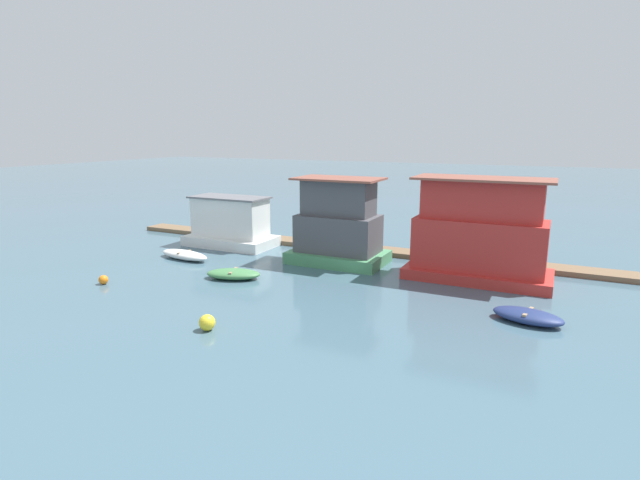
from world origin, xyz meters
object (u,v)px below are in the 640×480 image
at_px(houseboat_white, 230,224).
at_px(dinghy_navy, 528,316).
at_px(buoy_yellow, 207,323).
at_px(buoy_orange, 103,280).
at_px(houseboat_green, 338,227).
at_px(dinghy_white, 184,255).
at_px(dinghy_green, 233,274).
at_px(houseboat_red, 480,235).
at_px(mooring_post_far_right, 305,238).

relative_size(houseboat_white, dinghy_navy, 2.01).
bearing_deg(buoy_yellow, buoy_orange, 163.35).
height_order(houseboat_green, dinghy_white, houseboat_green).
bearing_deg(dinghy_green, dinghy_white, 157.36).
relative_size(houseboat_white, dinghy_white, 1.58).
height_order(houseboat_white, dinghy_green, houseboat_white).
relative_size(dinghy_white, dinghy_navy, 1.27).
xyz_separation_m(houseboat_white, houseboat_green, (8.52, -0.97, 0.63)).
distance_m(houseboat_green, dinghy_green, 6.94).
bearing_deg(houseboat_red, houseboat_white, 176.74).
bearing_deg(buoy_yellow, houseboat_white, 122.17).
relative_size(mooring_post_far_right, buoy_yellow, 2.38).
relative_size(dinghy_green, dinghy_navy, 1.06).
bearing_deg(houseboat_green, buoy_yellow, -91.98).
xyz_separation_m(houseboat_red, dinghy_white, (-16.98, -3.42, -2.12)).
xyz_separation_m(dinghy_green, buoy_yellow, (3.26, -6.35, 0.06)).
bearing_deg(mooring_post_far_right, dinghy_white, -133.68).
bearing_deg(dinghy_navy, houseboat_red, 117.53).
bearing_deg(dinghy_white, dinghy_navy, -5.99).
bearing_deg(dinghy_navy, buoy_orange, -169.20).
xyz_separation_m(houseboat_red, dinghy_navy, (2.87, -5.50, -2.12)).
distance_m(houseboat_red, mooring_post_far_right, 11.87).
bearing_deg(buoy_yellow, dinghy_navy, 29.54).
relative_size(dinghy_navy, buoy_yellow, 4.68).
xyz_separation_m(houseboat_white, dinghy_navy, (19.48, -6.44, -1.26)).
height_order(dinghy_green, buoy_orange, dinghy_green).
bearing_deg(mooring_post_far_right, buoy_orange, -116.12).
bearing_deg(dinghy_green, buoy_orange, -145.60).
relative_size(dinghy_navy, buoy_orange, 6.37).
distance_m(houseboat_green, buoy_orange, 13.19).
bearing_deg(dinghy_green, houseboat_white, 126.54).
relative_size(houseboat_green, buoy_orange, 11.77).
bearing_deg(buoy_yellow, dinghy_green, 117.20).
distance_m(houseboat_red, buoy_yellow, 14.80).
relative_size(mooring_post_far_right, buoy_orange, 3.24).
bearing_deg(dinghy_navy, houseboat_green, 153.44).
height_order(houseboat_green, buoy_orange, houseboat_green).
relative_size(houseboat_red, buoy_orange, 15.56).
relative_size(houseboat_red, buoy_yellow, 11.44).
bearing_deg(buoy_yellow, mooring_post_far_right, 102.02).
xyz_separation_m(houseboat_green, buoy_yellow, (-0.41, -11.92, -1.84)).
distance_m(dinghy_navy, mooring_post_far_right, 16.38).
relative_size(houseboat_red, dinghy_green, 2.31).
relative_size(houseboat_red, dinghy_navy, 2.44).
height_order(houseboat_green, houseboat_red, houseboat_red).
xyz_separation_m(houseboat_green, buoy_orange, (-9.14, -9.31, -1.92)).
distance_m(mooring_post_far_right, buoy_yellow, 14.55).
relative_size(dinghy_green, buoy_yellow, 4.94).
distance_m(buoy_orange, buoy_yellow, 9.11).
bearing_deg(buoy_yellow, dinghy_white, 134.84).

